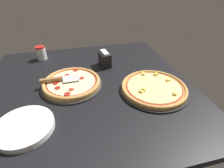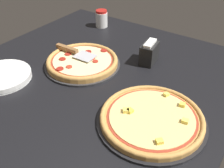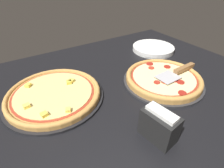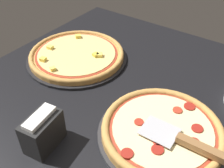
% 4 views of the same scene
% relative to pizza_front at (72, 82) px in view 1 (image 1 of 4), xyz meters
% --- Properties ---
extents(ground_plane, '(1.22, 1.24, 0.04)m').
position_rel_pizza_front_xyz_m(ground_plane, '(0.01, 0.10, -0.04)').
color(ground_plane, black).
extents(pizza_pan_front, '(0.36, 0.36, 0.01)m').
position_rel_pizza_front_xyz_m(pizza_pan_front, '(0.00, 0.00, -0.02)').
color(pizza_pan_front, '#2D2D30').
rests_on(pizza_pan_front, ground_plane).
extents(pizza_front, '(0.34, 0.34, 0.03)m').
position_rel_pizza_front_xyz_m(pizza_front, '(0.00, 0.00, 0.00)').
color(pizza_front, '#C68E47').
rests_on(pizza_front, pizza_pan_front).
extents(pizza_pan_back, '(0.40, 0.40, 0.01)m').
position_rel_pizza_front_xyz_m(pizza_pan_back, '(0.16, 0.46, -0.02)').
color(pizza_pan_back, black).
rests_on(pizza_pan_back, ground_plane).
extents(pizza_back, '(0.38, 0.38, 0.03)m').
position_rel_pizza_front_xyz_m(pizza_back, '(0.16, 0.46, -0.00)').
color(pizza_back, '#C68E47').
rests_on(pizza_back, pizza_pan_back).
extents(serving_spatula, '(0.08, 0.23, 0.02)m').
position_rel_pizza_front_xyz_m(serving_spatula, '(-0.02, -0.09, 0.02)').
color(serving_spatula, '#B7B7BC').
rests_on(serving_spatula, pizza_front).
extents(plate_stack, '(0.26, 0.26, 0.03)m').
position_rel_pizza_front_xyz_m(plate_stack, '(0.30, -0.22, -0.01)').
color(plate_stack, white).
rests_on(plate_stack, ground_plane).
extents(parmesan_shaker, '(0.07, 0.07, 0.10)m').
position_rel_pizza_front_xyz_m(parmesan_shaker, '(-0.43, -0.21, 0.03)').
color(parmesan_shaker, white).
rests_on(parmesan_shaker, ground_plane).
extents(napkin_holder, '(0.12, 0.08, 0.11)m').
position_rel_pizza_front_xyz_m(napkin_holder, '(-0.21, 0.25, 0.03)').
color(napkin_holder, black).
rests_on(napkin_holder, ground_plane).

